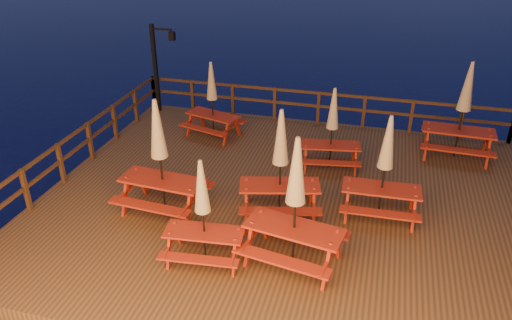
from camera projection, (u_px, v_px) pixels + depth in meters
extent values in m
plane|color=#050631|center=(287.00, 212.00, 12.56)|extent=(500.00, 500.00, 0.00)
cube|color=#432E15|center=(287.00, 205.00, 12.47)|extent=(12.00, 10.00, 0.40)
cylinder|color=#392012|center=(161.00, 128.00, 17.91)|extent=(0.24, 0.24, 1.40)
cylinder|color=#392012|center=(315.00, 145.00, 16.63)|extent=(0.24, 0.24, 1.40)
cylinder|color=#392012|center=(495.00, 166.00, 15.35)|extent=(0.24, 0.24, 1.40)
cube|color=#392012|center=(319.00, 93.00, 16.03)|extent=(11.70, 0.06, 0.09)
cube|color=#392012|center=(319.00, 106.00, 16.24)|extent=(11.70, 0.06, 0.09)
cube|color=#392012|center=(185.00, 95.00, 17.33)|extent=(0.10, 0.10, 1.10)
cube|color=#392012|center=(318.00, 108.00, 16.26)|extent=(0.10, 0.10, 1.10)
cube|color=#392012|center=(471.00, 122.00, 15.19)|extent=(0.10, 0.10, 1.10)
cube|color=#392012|center=(73.00, 135.00, 13.22)|extent=(0.06, 9.70, 0.09)
cube|color=#392012|center=(76.00, 150.00, 13.43)|extent=(0.06, 9.70, 0.09)
cube|color=#392012|center=(76.00, 151.00, 13.45)|extent=(0.10, 0.10, 1.10)
cube|color=#392012|center=(141.00, 101.00, 16.77)|extent=(0.10, 0.10, 1.10)
cube|color=black|center=(155.00, 69.00, 16.83)|extent=(0.12, 0.12, 3.00)
cube|color=black|center=(161.00, 29.00, 16.12)|extent=(0.70, 0.06, 0.06)
cube|color=black|center=(172.00, 36.00, 16.14)|extent=(0.18, 0.18, 0.28)
sphere|color=#E6A55C|center=(172.00, 36.00, 16.14)|extent=(0.14, 0.14, 0.14)
cube|color=maroon|center=(280.00, 185.00, 11.44)|extent=(1.96, 1.14, 0.05)
cube|color=maroon|center=(279.00, 183.00, 12.13)|extent=(1.85, 0.73, 0.05)
cube|color=maroon|center=(280.00, 211.00, 11.04)|extent=(1.85, 0.73, 0.05)
cube|color=maroon|center=(247.00, 192.00, 11.93)|extent=(0.08, 0.11, 0.77)
cube|color=maroon|center=(246.00, 207.00, 11.33)|extent=(0.08, 0.11, 0.77)
cube|color=maroon|center=(311.00, 192.00, 11.91)|extent=(0.08, 0.11, 0.77)
cube|color=maroon|center=(314.00, 208.00, 11.31)|extent=(0.08, 0.11, 0.77)
cylinder|color=black|center=(280.00, 166.00, 11.20)|extent=(0.04, 0.04, 2.56)
cone|color=tan|center=(281.00, 137.00, 10.87)|extent=(0.37, 0.37, 1.28)
sphere|color=black|center=(282.00, 112.00, 10.59)|extent=(0.07, 0.07, 0.07)
cube|color=maroon|center=(162.00, 180.00, 11.54)|extent=(2.01, 0.91, 0.05)
cube|color=maroon|center=(176.00, 179.00, 12.24)|extent=(1.98, 0.45, 0.05)
cube|color=maroon|center=(149.00, 207.00, 11.15)|extent=(1.98, 0.45, 0.05)
cube|color=maroon|center=(141.00, 182.00, 12.27)|extent=(0.07, 0.11, 0.82)
cube|color=maroon|center=(125.00, 197.00, 11.67)|extent=(0.07, 0.11, 0.82)
cube|color=maroon|center=(202.00, 194.00, 11.80)|extent=(0.07, 0.11, 0.82)
cube|color=maroon|center=(189.00, 210.00, 11.19)|extent=(0.07, 0.11, 0.82)
cylinder|color=black|center=(160.00, 159.00, 11.29)|extent=(0.05, 0.05, 2.73)
cone|color=tan|center=(157.00, 129.00, 10.93)|extent=(0.39, 0.39, 1.36)
sphere|color=black|center=(154.00, 102.00, 10.64)|extent=(0.08, 0.08, 0.08)
cube|color=maroon|center=(294.00, 228.00, 9.86)|extent=(2.07, 1.10, 0.05)
cube|color=maroon|center=(305.00, 225.00, 10.54)|extent=(1.99, 0.64, 0.05)
cube|color=maroon|center=(281.00, 261.00, 9.49)|extent=(1.99, 0.64, 0.05)
cube|color=maroon|center=(264.00, 226.00, 10.64)|extent=(0.08, 0.12, 0.82)
cube|color=maroon|center=(249.00, 244.00, 10.07)|extent=(0.08, 0.12, 0.82)
cube|color=maroon|center=(338.00, 246.00, 10.03)|extent=(0.08, 0.12, 0.82)
cube|color=maroon|center=(327.00, 267.00, 9.45)|extent=(0.08, 0.12, 0.82)
cylinder|color=black|center=(295.00, 205.00, 9.60)|extent=(0.05, 0.05, 2.73)
cone|color=tan|center=(297.00, 170.00, 9.25)|extent=(0.39, 0.39, 1.36)
sphere|color=black|center=(298.00, 140.00, 8.95)|extent=(0.08, 0.08, 0.08)
cube|color=maroon|center=(459.00, 130.00, 14.03)|extent=(1.99, 0.84, 0.05)
cube|color=maroon|center=(456.00, 132.00, 14.74)|extent=(1.97, 0.39, 0.05)
cube|color=maroon|center=(458.00, 151.00, 13.64)|extent=(1.97, 0.39, 0.05)
cube|color=maroon|center=(427.00, 135.00, 14.74)|extent=(0.07, 0.11, 0.81)
cube|color=maroon|center=(426.00, 145.00, 14.14)|extent=(0.07, 0.11, 0.81)
cube|color=maroon|center=(486.00, 142.00, 14.31)|extent=(0.07, 0.11, 0.81)
cube|color=maroon|center=(488.00, 153.00, 13.70)|extent=(0.07, 0.11, 0.81)
cylinder|color=black|center=(463.00, 112.00, 13.78)|extent=(0.05, 0.05, 2.71)
cone|color=tan|center=(468.00, 86.00, 13.43)|extent=(0.39, 0.39, 1.36)
sphere|color=black|center=(473.00, 63.00, 13.13)|extent=(0.08, 0.08, 0.08)
cube|color=maroon|center=(382.00, 189.00, 11.36)|extent=(1.79, 0.74, 0.05)
cube|color=maroon|center=(381.00, 187.00, 12.01)|extent=(1.78, 0.33, 0.05)
cube|color=maroon|center=(380.00, 214.00, 10.99)|extent=(1.78, 0.33, 0.05)
cube|color=maroon|center=(349.00, 191.00, 11.96)|extent=(0.06, 0.10, 0.74)
cube|color=maroon|center=(347.00, 206.00, 11.40)|extent=(0.06, 0.10, 0.74)
cube|color=maroon|center=(412.00, 199.00, 11.66)|extent=(0.06, 0.10, 0.74)
cube|color=maroon|center=(414.00, 214.00, 11.10)|extent=(0.06, 0.10, 0.74)
cylinder|color=black|center=(384.00, 170.00, 11.13)|extent=(0.04, 0.04, 2.46)
cone|color=tan|center=(388.00, 142.00, 10.81)|extent=(0.35, 0.35, 1.23)
sphere|color=black|center=(391.00, 118.00, 10.55)|extent=(0.07, 0.07, 0.07)
cube|color=maroon|center=(213.00, 115.00, 15.35)|extent=(1.77, 1.08, 0.05)
cube|color=maroon|center=(223.00, 117.00, 15.90)|extent=(1.66, 0.71, 0.05)
cube|color=maroon|center=(203.00, 129.00, 15.06)|extent=(1.66, 0.71, 0.05)
cube|color=maroon|center=(201.00, 117.00, 16.06)|extent=(0.08, 0.10, 0.69)
cube|color=maroon|center=(190.00, 124.00, 15.60)|extent=(0.08, 0.10, 0.69)
cube|color=maroon|center=(237.00, 126.00, 15.43)|extent=(0.08, 0.10, 0.69)
cube|color=maroon|center=(226.00, 133.00, 14.97)|extent=(0.08, 0.10, 0.69)
cylinder|color=black|center=(212.00, 101.00, 15.14)|extent=(0.04, 0.04, 2.30)
cone|color=tan|center=(211.00, 81.00, 14.84)|extent=(0.33, 0.33, 1.15)
sphere|color=black|center=(211.00, 63.00, 14.59)|extent=(0.06, 0.06, 0.06)
cube|color=maroon|center=(204.00, 232.00, 10.00)|extent=(1.66, 0.78, 0.04)
cube|color=maroon|center=(211.00, 228.00, 10.59)|extent=(1.62, 0.41, 0.04)
cube|color=maroon|center=(198.00, 260.00, 9.66)|extent=(1.62, 0.41, 0.04)
cube|color=maroon|center=(178.00, 234.00, 10.51)|extent=(0.06, 0.09, 0.67)
cube|color=maroon|center=(169.00, 251.00, 10.00)|extent=(0.06, 0.09, 0.67)
cube|color=maroon|center=(240.00, 240.00, 10.32)|extent=(0.06, 0.09, 0.67)
cube|color=maroon|center=(234.00, 258.00, 9.80)|extent=(0.06, 0.09, 0.67)
cylinder|color=black|center=(203.00, 214.00, 9.79)|extent=(0.04, 0.04, 2.23)
cone|color=tan|center=(201.00, 186.00, 9.50)|extent=(0.32, 0.32, 1.12)
sphere|color=black|center=(200.00, 162.00, 9.26)|extent=(0.06, 0.06, 0.06)
cube|color=maroon|center=(331.00, 145.00, 13.52)|extent=(1.69, 0.87, 0.04)
cube|color=maroon|center=(329.00, 145.00, 14.12)|extent=(1.63, 0.50, 0.04)
cube|color=maroon|center=(331.00, 163.00, 13.18)|extent=(1.63, 0.50, 0.04)
cube|color=maroon|center=(306.00, 150.00, 14.00)|extent=(0.07, 0.10, 0.67)
cube|color=maroon|center=(305.00, 160.00, 13.48)|extent=(0.07, 0.10, 0.67)
cube|color=maroon|center=(354.00, 152.00, 13.88)|extent=(0.07, 0.10, 0.67)
cube|color=maroon|center=(355.00, 162.00, 13.36)|extent=(0.07, 0.10, 0.67)
cylinder|color=black|center=(332.00, 130.00, 13.32)|extent=(0.04, 0.04, 2.23)
cone|color=tan|center=(334.00, 108.00, 13.02)|extent=(0.32, 0.32, 1.12)
sphere|color=black|center=(335.00, 90.00, 12.78)|extent=(0.06, 0.06, 0.06)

